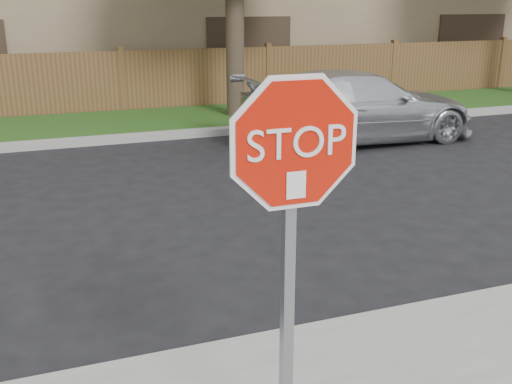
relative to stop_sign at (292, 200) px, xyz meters
name	(u,v)px	position (x,y,z in m)	size (l,w,h in m)	color
ground	(305,333)	(0.79, 1.48, -1.83)	(90.00, 90.00, 0.00)	black
far_curb	(146,137)	(0.79, 9.63, -1.75)	(70.00, 0.30, 0.15)	gray
grass_strip	(134,123)	(0.79, 11.28, -1.77)	(70.00, 3.00, 0.12)	#1E4714
fence	(122,83)	(0.79, 12.88, -1.03)	(70.00, 0.12, 1.60)	brown
stop_sign	(292,200)	(0.00, 0.00, 0.00)	(1.01, 0.13, 2.55)	gray
sedan_right	(358,106)	(4.95, 8.07, -1.10)	(2.05, 5.04, 1.46)	silver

